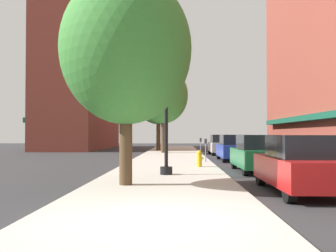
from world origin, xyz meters
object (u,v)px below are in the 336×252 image
(lamppost, at_px, (166,95))
(car_silver, at_px, (221,145))
(fire_hydrant, at_px, (199,158))
(tree_mid, at_px, (158,96))
(tree_far, at_px, (126,50))
(parking_meter_near, at_px, (201,145))
(car_red, at_px, (301,165))
(parking_meter_far, at_px, (206,147))
(car_green, at_px, (257,154))
(tree_near, at_px, (163,95))
(car_blue, at_px, (234,148))

(lamppost, xyz_separation_m, car_silver, (3.97, 16.49, -2.39))
(fire_hydrant, bearing_deg, lamppost, -112.82)
(fire_hydrant, distance_m, tree_mid, 19.21)
(tree_far, height_order, car_silver, tree_far)
(tree_far, distance_m, car_silver, 20.45)
(parking_meter_near, xyz_separation_m, car_red, (1.95, -15.38, -0.14))
(lamppost, bearing_deg, parking_meter_far, 73.32)
(parking_meter_near, distance_m, car_green, 9.62)
(parking_meter_far, bearing_deg, fire_hydrant, -99.50)
(parking_meter_near, bearing_deg, fire_hydrant, -93.81)
(tree_near, height_order, car_red, tree_near)
(fire_hydrant, height_order, tree_mid, tree_mid)
(lamppost, bearing_deg, car_blue, 66.84)
(tree_far, bearing_deg, fire_hydrant, 67.93)
(fire_hydrant, bearing_deg, tree_mid, 99.23)
(fire_hydrant, bearing_deg, car_silver, 79.14)
(car_green, height_order, car_blue, same)
(lamppost, height_order, car_silver, lamppost)
(tree_mid, relative_size, car_blue, 1.88)
(tree_near, bearing_deg, tree_far, -90.91)
(parking_meter_near, distance_m, car_blue, 3.05)
(lamppost, distance_m, car_blue, 10.38)
(lamppost, bearing_deg, fire_hydrant, 67.18)
(lamppost, xyz_separation_m, car_red, (3.97, -3.76, -2.39))
(car_green, bearing_deg, lamppost, -151.42)
(tree_near, bearing_deg, parking_meter_near, -63.90)
(tree_far, bearing_deg, lamppost, 68.81)
(parking_meter_near, distance_m, parking_meter_far, 4.88)
(car_silver, bearing_deg, tree_far, -104.93)
(parking_meter_far, bearing_deg, car_green, -66.78)
(car_blue, relative_size, car_silver, 1.00)
(tree_far, bearing_deg, tree_near, 89.09)
(fire_hydrant, relative_size, car_red, 0.18)
(fire_hydrant, bearing_deg, tree_near, 99.44)
(fire_hydrant, height_order, parking_meter_near, parking_meter_near)
(lamppost, relative_size, tree_mid, 0.73)
(parking_meter_far, xyz_separation_m, car_green, (1.95, -4.55, -0.14))
(fire_hydrant, xyz_separation_m, car_green, (2.49, -1.32, 0.29))
(parking_meter_near, bearing_deg, tree_near, 116.10)
(tree_far, distance_m, car_red, 6.27)
(tree_far, xyz_separation_m, car_blue, (5.13, 12.27, -3.52))
(tree_near, bearing_deg, fire_hydrant, -80.56)
(tree_near, height_order, tree_far, tree_near)
(car_green, xyz_separation_m, car_silver, (0.00, 14.29, 0.00))
(lamppost, bearing_deg, tree_mid, 93.92)
(car_blue, height_order, car_silver, same)
(fire_hydrant, distance_m, tree_near, 14.82)
(parking_meter_far, distance_m, car_blue, 3.20)
(lamppost, distance_m, tree_mid, 22.02)
(tree_far, distance_m, car_blue, 13.76)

